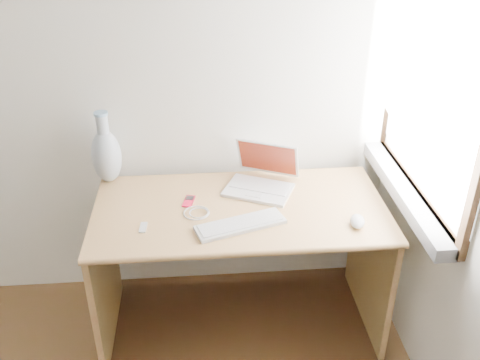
{
  "coord_description": "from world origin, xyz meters",
  "views": [
    {
      "loc": [
        0.78,
        -0.7,
        2.01
      ],
      "look_at": [
        0.96,
        1.35,
        0.85
      ],
      "focal_mm": 40.0,
      "sensor_mm": 36.0,
      "label": 1
    }
  ],
  "objects": [
    {
      "name": "back_wall",
      "position": [
        0.0,
        1.75,
        1.3
      ],
      "size": [
        3.5,
        0.04,
        2.6
      ],
      "primitive_type": "cube",
      "color": "white",
      "rests_on": "floor"
    },
    {
      "name": "window",
      "position": [
        1.72,
        1.3,
        1.28
      ],
      "size": [
        0.11,
        0.99,
        1.1
      ],
      "color": "white",
      "rests_on": "right_wall"
    },
    {
      "name": "remote",
      "position": [
        0.53,
        1.23,
        0.71
      ],
      "size": [
        0.03,
        0.08,
        0.01
      ],
      "primitive_type": "cube",
      "rotation": [
        0.0,
        0.0,
        -0.06
      ],
      "color": "white",
      "rests_on": "desk"
    },
    {
      "name": "ipod",
      "position": [
        0.72,
        1.42,
        0.71
      ],
      "size": [
        0.06,
        0.1,
        0.01
      ],
      "rotation": [
        0.0,
        0.0,
        -0.22
      ],
      "color": "#B70C2A",
      "rests_on": "desk"
    },
    {
      "name": "vase",
      "position": [
        0.33,
        1.66,
        0.85
      ],
      "size": [
        0.14,
        0.14,
        0.36
      ],
      "color": "silver",
      "rests_on": "desk"
    },
    {
      "name": "laptop",
      "position": [
        1.06,
        1.53,
        0.75
      ],
      "size": [
        0.37,
        0.37,
        0.21
      ],
      "rotation": [
        0.0,
        0.0,
        -0.43
      ],
      "color": "white",
      "rests_on": "desk"
    },
    {
      "name": "mouse",
      "position": [
        1.45,
        1.17,
        0.73
      ],
      "size": [
        0.09,
        0.12,
        0.04
      ],
      "primitive_type": "ellipsoid",
      "rotation": [
        0.0,
        0.0,
        -0.25
      ],
      "color": "white",
      "rests_on": "desk"
    },
    {
      "name": "cable_coil",
      "position": [
        0.76,
        1.32,
        0.71
      ],
      "size": [
        0.12,
        0.12,
        0.01
      ],
      "primitive_type": "torus",
      "rotation": [
        0.0,
        0.0,
        -0.01
      ],
      "color": "white",
      "rests_on": "desk"
    },
    {
      "name": "desk",
      "position": [
        0.96,
        1.44,
        0.51
      ],
      "size": [
        1.34,
        0.67,
        0.71
      ],
      "color": "tan",
      "rests_on": "floor"
    },
    {
      "name": "external_keyboard",
      "position": [
        0.95,
        1.2,
        0.72
      ],
      "size": [
        0.41,
        0.23,
        0.02
      ],
      "rotation": [
        0.0,
        0.0,
        0.31
      ],
      "color": "white",
      "rests_on": "desk"
    }
  ]
}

